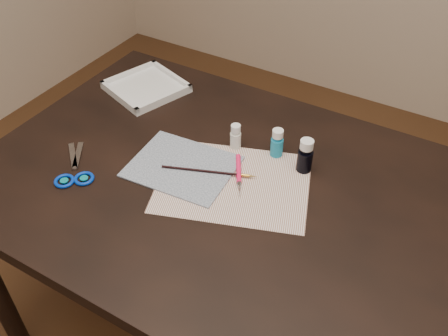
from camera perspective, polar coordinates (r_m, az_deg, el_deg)
The scene contains 10 objects.
table at distance 1.57m, azimuth 0.00°, elevation -11.74°, with size 1.30×0.90×0.75m, color black.
paper at distance 1.29m, azimuth 1.09°, elevation -1.70°, with size 0.39×0.30×0.00m, color white.
canvas at distance 1.34m, azimuth -4.80°, elevation 0.18°, with size 0.27×0.22×0.00m, color #152640.
paint_bottle_white at distance 1.38m, azimuth 1.33°, elevation 3.64°, with size 0.03×0.03×0.07m, color silver.
paint_bottle_cyan at distance 1.36m, azimuth 6.08°, elevation 2.88°, with size 0.03×0.03×0.08m, color teal.
paint_bottle_navy at distance 1.32m, azimuth 9.28°, elevation 1.41°, with size 0.04×0.04×0.10m, color black.
paintbrush at distance 1.31m, azimuth -1.71°, elevation -0.39°, with size 0.26×0.01×0.01m, color black, non-canonical shape.
craft_knife at distance 1.30m, azimuth 1.71°, elevation -0.85°, with size 0.16×0.01×0.01m, color #FF1858, non-canonical shape.
scissors at distance 1.40m, azimuth -16.99°, elevation 0.41°, with size 0.21×0.10×0.01m, color silver, non-canonical shape.
palette_tray at distance 1.66m, azimuth -8.90°, elevation 9.17°, with size 0.22×0.22×0.03m, color white.
Camera 1 is at (0.48, -0.82, 1.63)m, focal length 40.00 mm.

